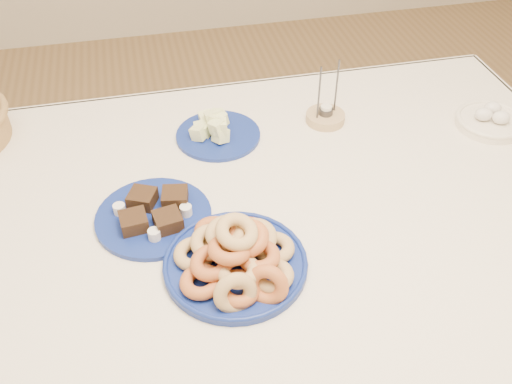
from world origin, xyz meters
TOP-DOWN VIEW (x-y plane):
  - dining_table at (0.00, 0.00)m, footprint 1.71×1.11m
  - donut_platter at (-0.07, -0.16)m, footprint 0.30×0.30m
  - melon_plate at (-0.03, 0.29)m, footprint 0.25×0.25m
  - brownie_plate at (-0.21, 0.02)m, footprint 0.26×0.26m
  - candle_holder at (0.27, 0.30)m, footprint 0.14×0.14m
  - egg_bowl at (0.69, 0.18)m, footprint 0.23×0.23m

SIDE VIEW (x-z plane):
  - dining_table at x=0.00m, z-range 0.27..1.02m
  - brownie_plate at x=-0.21m, z-range 0.74..0.79m
  - candle_holder at x=0.27m, z-range 0.68..0.85m
  - egg_bowl at x=0.69m, z-range 0.74..0.80m
  - melon_plate at x=-0.03m, z-range 0.74..0.81m
  - donut_platter at x=-0.07m, z-range 0.72..0.85m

